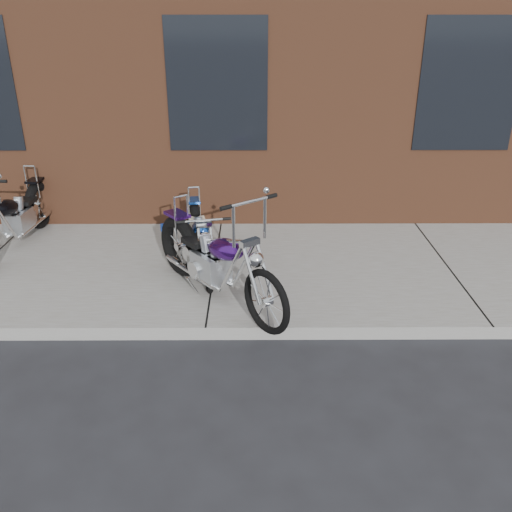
{
  "coord_description": "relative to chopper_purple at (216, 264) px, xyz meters",
  "views": [
    {
      "loc": [
        0.5,
        -4.8,
        3.16
      ],
      "look_at": [
        0.53,
        0.8,
        0.6
      ],
      "focal_mm": 38.0,
      "sensor_mm": 36.0,
      "label": 1
    }
  ],
  "objects": [
    {
      "name": "chopper_blue",
      "position": [
        -0.25,
        0.9,
        -0.07
      ],
      "size": [
        0.6,
        1.97,
        0.87
      ],
      "rotation": [
        0.0,
        0.0,
        -1.37
      ],
      "color": "black",
      "rests_on": "sidewalk"
    },
    {
      "name": "ground",
      "position": [
        -0.08,
        -0.64,
        -0.58
      ],
      "size": [
        120.0,
        120.0,
        0.0
      ],
      "primitive_type": "plane",
      "color": "#2A2B2F",
      "rests_on": "ground"
    },
    {
      "name": "chopper_purple",
      "position": [
        0.0,
        0.0,
        0.0
      ],
      "size": [
        1.56,
        1.97,
        1.35
      ],
      "rotation": [
        0.0,
        0.0,
        -0.91
      ],
      "color": "black",
      "rests_on": "sidewalk"
    },
    {
      "name": "sidewalk",
      "position": [
        -0.08,
        0.86,
        -0.51
      ],
      "size": [
        22.0,
        3.0,
        0.15
      ],
      "primitive_type": "cube",
      "color": "gray",
      "rests_on": "ground"
    },
    {
      "name": "chopper_third",
      "position": [
        -2.83,
        1.5,
        -0.03
      ],
      "size": [
        0.55,
        2.24,
        1.14
      ],
      "rotation": [
        0.0,
        0.0,
        -1.64
      ],
      "color": "black",
      "rests_on": "sidewalk"
    }
  ]
}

